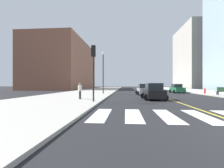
% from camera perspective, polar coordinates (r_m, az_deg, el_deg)
% --- Properties ---
extents(sidewalk_kerb_west, '(10.00, 120.00, 0.15)m').
position_cam_1_polar(sidewalk_kerb_west, '(26.05, -11.42, -3.63)').
color(sidewalk_kerb_west, '#B2ADA3').
rests_on(sidewalk_kerb_west, ground).
extents(crosswalk_paint, '(13.50, 4.00, 0.01)m').
position_cam_1_polar(crosswalk_paint, '(10.36, 33.62, -9.50)').
color(crosswalk_paint, silver).
rests_on(crosswalk_paint, ground).
extents(lane_divider_paint, '(0.16, 80.00, 0.01)m').
position_cam_1_polar(lane_divider_paint, '(45.25, 11.10, -2.19)').
color(lane_divider_paint, yellow).
rests_on(lane_divider_paint, ground).
extents(parking_garage_concrete, '(18.00, 24.00, 26.32)m').
position_cam_1_polar(parking_garage_concrete, '(80.94, 29.13, 8.10)').
color(parking_garage_concrete, '#B2ADA3').
rests_on(parking_garage_concrete, ground).
extents(low_rise_brick_west, '(16.00, 32.00, 16.37)m').
position_cam_1_polar(low_rise_brick_west, '(61.25, -16.43, 6.03)').
color(low_rise_brick_west, brown).
rests_on(low_rise_brick_west, ground).
extents(car_silver_nearest, '(2.54, 3.98, 1.75)m').
position_cam_1_polar(car_silver_nearest, '(26.18, 11.13, -1.99)').
color(car_silver_nearest, '#B7B7BC').
rests_on(car_silver_nearest, ground).
extents(car_white_second, '(2.62, 4.11, 1.81)m').
position_cam_1_polar(car_white_second, '(52.72, 12.01, -0.98)').
color(car_white_second, silver).
rests_on(car_white_second, ground).
extents(car_green_third, '(2.52, 3.95, 1.74)m').
position_cam_1_polar(car_green_third, '(33.95, 21.93, -1.55)').
color(car_green_third, '#236B42').
rests_on(car_green_third, ground).
extents(car_black_fourth, '(2.61, 4.11, 1.81)m').
position_cam_1_polar(car_black_fourth, '(18.38, 14.42, -2.72)').
color(car_black_fourth, black).
rests_on(car_black_fourth, ground).
extents(traffic_light_far_corner, '(0.36, 0.41, 5.02)m').
position_cam_1_polar(traffic_light_far_corner, '(14.68, -6.54, 7.61)').
color(traffic_light_far_corner, black).
rests_on(traffic_light_far_corner, sidewalk_kerb_west).
extents(park_bench, '(1.82, 0.64, 1.12)m').
position_cam_1_polar(park_bench, '(28.37, 34.43, -2.09)').
color(park_bench, '#33603D').
rests_on(park_bench, sidewalk_kerb_east).
extents(pedestrian_walking_west, '(0.42, 0.42, 1.68)m').
position_cam_1_polar(pedestrian_walking_west, '(17.26, -11.21, -2.13)').
color(pedestrian_walking_west, '#38383D').
rests_on(pedestrian_walking_west, sidewalk_kerb_west).
extents(fire_hydrant, '(0.26, 0.26, 0.89)m').
position_cam_1_polar(fire_hydrant, '(30.78, 29.90, -2.14)').
color(fire_hydrant, red).
rests_on(fire_hydrant, sidewalk_kerb_east).
extents(street_lamp, '(0.44, 0.44, 6.95)m').
position_cam_1_polar(street_lamp, '(27.11, -3.14, 5.40)').
color(street_lamp, '#38383D').
rests_on(street_lamp, sidewalk_kerb_west).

